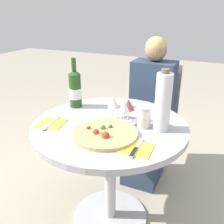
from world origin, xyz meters
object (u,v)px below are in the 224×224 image
object	(u,v)px
dining_table	(110,147)
wine_bottle	(75,89)
pizza_large	(105,133)
chair_behind_diner	(153,119)
seated_diner	(149,119)
tall_carafe	(163,102)

from	to	relation	value
dining_table	wine_bottle	xyz separation A→B (m)	(-0.33, 0.16, 0.29)
dining_table	pizza_large	distance (m)	0.23
wine_bottle	chair_behind_diner	bearing A→B (deg)	56.29
seated_diner	tall_carafe	xyz separation A→B (m)	(0.23, -0.57, 0.39)
seated_diner	chair_behind_diner	bearing A→B (deg)	-90.00
tall_carafe	dining_table	bearing A→B (deg)	-170.94
wine_bottle	tall_carafe	size ratio (longest dim) A/B	0.97
dining_table	wine_bottle	bearing A→B (deg)	154.93
wine_bottle	tall_carafe	world-z (taller)	tall_carafe
chair_behind_diner	wine_bottle	xyz separation A→B (m)	(-0.41, -0.61, 0.41)
seated_diner	pizza_large	distance (m)	0.80
wine_bottle	dining_table	bearing A→B (deg)	-25.07
pizza_large	tall_carafe	distance (m)	0.36
dining_table	pizza_large	bearing A→B (deg)	-75.51
wine_bottle	seated_diner	bearing A→B (deg)	48.45
dining_table	seated_diner	distance (m)	0.62
dining_table	chair_behind_diner	xyz separation A→B (m)	(0.07, 0.77, -0.12)
pizza_large	wine_bottle	size ratio (longest dim) A/B	1.05
chair_behind_diner	tall_carafe	world-z (taller)	tall_carafe
seated_diner	wine_bottle	world-z (taller)	seated_diner
seated_diner	wine_bottle	xyz separation A→B (m)	(-0.41, -0.46, 0.35)
chair_behind_diner	seated_diner	bearing A→B (deg)	90.00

